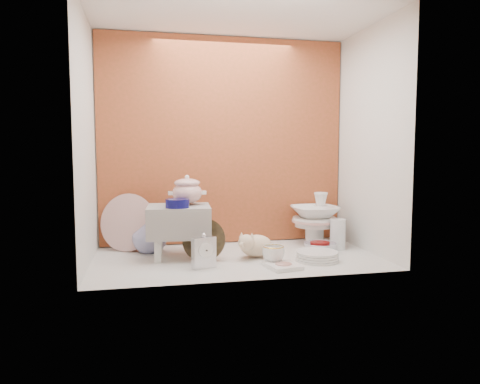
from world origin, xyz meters
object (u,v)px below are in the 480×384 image
object	(u,v)px
soup_tureen	(187,190)
gold_rim_teacup	(273,254)
porcelain_tower	(315,218)
step_stool	(179,232)
plush_pig	(256,245)
floral_platter	(128,222)
blue_white_vase	(150,234)
crystal_bowl	(320,248)
mantel_clock	(204,251)
dinner_plate_stack	(317,256)

from	to	relation	value
soup_tureen	gold_rim_teacup	size ratio (longest dim) A/B	1.76
soup_tureen	porcelain_tower	bearing A→B (deg)	9.06
step_stool	plush_pig	distance (m)	0.50
floral_platter	blue_white_vase	world-z (taller)	floral_platter
plush_pig	porcelain_tower	size ratio (longest dim) A/B	0.69
plush_pig	gold_rim_teacup	xyz separation A→B (m)	(0.06, -0.19, -0.02)
step_stool	blue_white_vase	world-z (taller)	step_stool
plush_pig	crystal_bowl	distance (m)	0.45
floral_platter	porcelain_tower	size ratio (longest dim) A/B	1.04
mantel_clock	dinner_plate_stack	world-z (taller)	mantel_clock
floral_platter	gold_rim_teacup	bearing A→B (deg)	-32.79
blue_white_vase	dinner_plate_stack	size ratio (longest dim) A/B	0.91
floral_platter	mantel_clock	size ratio (longest dim) A/B	1.95
step_stool	crystal_bowl	xyz separation A→B (m)	(0.93, -0.06, -0.13)
mantel_clock	plush_pig	xyz separation A→B (m)	(0.36, 0.19, -0.02)
blue_white_vase	gold_rim_teacup	bearing A→B (deg)	-33.90
mantel_clock	porcelain_tower	xyz separation A→B (m)	(0.87, 0.49, 0.09)
floral_platter	plush_pig	size ratio (longest dim) A/B	1.50
gold_rim_teacup	porcelain_tower	bearing A→B (deg)	46.91
plush_pig	porcelain_tower	xyz separation A→B (m)	(0.51, 0.30, 0.11)
blue_white_vase	porcelain_tower	bearing A→B (deg)	-0.10
plush_pig	crystal_bowl	xyz separation A→B (m)	(0.45, 0.04, -0.04)
blue_white_vase	plush_pig	bearing A→B (deg)	-24.37
soup_tureen	step_stool	bearing A→B (deg)	-141.46
step_stool	floral_platter	xyz separation A→B (m)	(-0.33, 0.27, 0.03)
porcelain_tower	soup_tureen	bearing A→B (deg)	-170.94
crystal_bowl	plush_pig	bearing A→B (deg)	-174.89
crystal_bowl	porcelain_tower	xyz separation A→B (m)	(0.06, 0.26, 0.16)
blue_white_vase	mantel_clock	bearing A→B (deg)	-58.32
soup_tureen	dinner_plate_stack	bearing A→B (deg)	-21.95
floral_platter	plush_pig	distance (m)	0.90
plush_pig	porcelain_tower	world-z (taller)	porcelain_tower
crystal_bowl	mantel_clock	bearing A→B (deg)	-164.23
mantel_clock	plush_pig	world-z (taller)	mantel_clock
mantel_clock	crystal_bowl	world-z (taller)	mantel_clock
floral_platter	porcelain_tower	xyz separation A→B (m)	(1.32, -0.08, -0.00)
soup_tureen	mantel_clock	bearing A→B (deg)	-79.68
blue_white_vase	dinner_plate_stack	bearing A→B (deg)	-24.54
step_stool	blue_white_vase	size ratio (longest dim) A/B	1.60
blue_white_vase	plush_pig	world-z (taller)	blue_white_vase
soup_tureen	dinner_plate_stack	xyz separation A→B (m)	(0.77, -0.31, -0.40)
gold_rim_teacup	crystal_bowl	distance (m)	0.45
porcelain_tower	floral_platter	bearing A→B (deg)	176.71
blue_white_vase	porcelain_tower	xyz separation A→B (m)	(1.18, -0.00, 0.07)
step_stool	dinner_plate_stack	xyz separation A→B (m)	(0.83, -0.26, -0.14)
crystal_bowl	porcelain_tower	size ratio (longest dim) A/B	0.57
floral_platter	gold_rim_teacup	xyz separation A→B (m)	(0.87, -0.56, -0.13)
floral_platter	dinner_plate_stack	bearing A→B (deg)	-24.84
blue_white_vase	step_stool	bearing A→B (deg)	-47.30
plush_pig	porcelain_tower	bearing A→B (deg)	15.69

